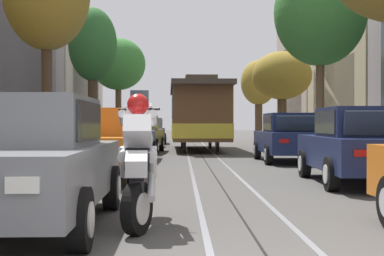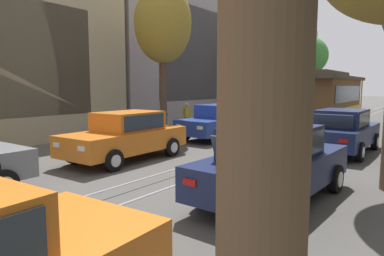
{
  "view_description": "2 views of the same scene",
  "coord_description": "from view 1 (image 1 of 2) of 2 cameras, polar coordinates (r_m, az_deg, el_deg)",
  "views": [
    {
      "loc": [
        -0.81,
        -3.3,
        1.25
      ],
      "look_at": [
        -0.29,
        22.4,
        1.04
      ],
      "focal_mm": 51.83,
      "sensor_mm": 36.0,
      "label": 1
    },
    {
      "loc": [
        5.76,
        1.27,
        2.4
      ],
      "look_at": [
        -1.49,
        11.14,
        0.94
      ],
      "focal_mm": 32.57,
      "sensor_mm": 36.0,
      "label": 2
    }
  ],
  "objects": [
    {
      "name": "street_tree_kerb_right_mid",
      "position": [
        23.83,
        13.06,
        11.48
      ],
      "size": [
        3.79,
        3.8,
        8.05
      ],
      "color": "brown",
      "rests_on": "ground"
    },
    {
      "name": "pedestrian_on_right_pavement",
      "position": [
        19.85,
        -14.55,
        -0.63
      ],
      "size": [
        0.55,
        0.38,
        1.55
      ],
      "color": "slate",
      "rests_on": "ground"
    },
    {
      "name": "motorcycle_with_rider",
      "position": [
        6.74,
        -5.53,
        -2.65
      ],
      "size": [
        0.54,
        1.89,
        1.68
      ],
      "color": "black",
      "rests_on": "ground"
    },
    {
      "name": "trolley_track_rails",
      "position": [
        25.43,
        0.67,
        -2.34
      ],
      "size": [
        1.14,
        56.18,
        0.01
      ],
      "color": "gray",
      "rests_on": "ground"
    },
    {
      "name": "parked_car_navy_second_right",
      "position": [
        11.97,
        16.85,
        -1.71
      ],
      "size": [
        2.11,
        4.41,
        1.58
      ],
      "color": "#19234C",
      "rests_on": "ground"
    },
    {
      "name": "parked_car_orange_second_left",
      "position": [
        12.55,
        -9.7,
        -1.6
      ],
      "size": [
        2.07,
        4.39,
        1.58
      ],
      "color": "orange",
      "rests_on": "ground"
    },
    {
      "name": "street_tree_kerb_left_fourth",
      "position": [
        37.97,
        -7.59,
        6.46
      ],
      "size": [
        3.66,
        3.09,
        7.02
      ],
      "color": "brown",
      "rests_on": "ground"
    },
    {
      "name": "parked_car_navy_fifth_left",
      "position": [
        28.48,
        -5.32,
        -0.44
      ],
      "size": [
        2.14,
        4.42,
        1.58
      ],
      "color": "#19234C",
      "rests_on": "ground"
    },
    {
      "name": "parked_car_navy_mid_right",
      "position": [
        18.26,
        10.02,
        -0.95
      ],
      "size": [
        2.03,
        4.37,
        1.58
      ],
      "color": "#19234C",
      "rests_on": "ground"
    },
    {
      "name": "street_tree_kerb_left_mid",
      "position": [
        27.81,
        -10.18,
        8.18
      ],
      "size": [
        2.37,
        2.3,
        6.93
      ],
      "color": "#4C3826",
      "rests_on": "ground"
    },
    {
      "name": "parked_car_grey_sixth_left",
      "position": [
        34.24,
        -4.34,
        -0.28
      ],
      "size": [
        2.11,
        4.41,
        1.58
      ],
      "color": "slate",
      "rests_on": "ground"
    },
    {
      "name": "street_tree_kerb_right_fourth",
      "position": [
        31.43,
        9.25,
        5.23
      ],
      "size": [
        3.34,
        2.78,
        5.28
      ],
      "color": "#4C3826",
      "rests_on": "ground"
    },
    {
      "name": "street_tree_kerb_right_far",
      "position": [
        38.84,
        6.88,
        4.53
      ],
      "size": [
        2.49,
        2.59,
        5.66
      ],
      "color": "#4C3826",
      "rests_on": "ground"
    },
    {
      "name": "parked_car_grey_fourth_left",
      "position": [
        23.68,
        -5.56,
        -0.62
      ],
      "size": [
        2.15,
        4.42,
        1.58
      ],
      "color": "slate",
      "rests_on": "ground"
    },
    {
      "name": "parked_car_grey_near_left",
      "position": [
        7.0,
        -16.69,
        -3.25
      ],
      "size": [
        2.03,
        4.37,
        1.58
      ],
      "color": "slate",
      "rests_on": "ground"
    },
    {
      "name": "ground_plane",
      "position": [
        22.62,
        0.9,
        -2.7
      ],
      "size": [
        160.0,
        160.0,
        0.0
      ],
      "primitive_type": "plane",
      "color": "#4C4947"
    },
    {
      "name": "cable_car_trolley",
      "position": [
        25.74,
        0.65,
        1.39
      ],
      "size": [
        2.76,
        9.17,
        3.28
      ],
      "color": "brown",
      "rests_on": "ground"
    },
    {
      "name": "parked_car_blue_mid_left",
      "position": [
        18.3,
        -7.13,
        -0.95
      ],
      "size": [
        2.09,
        4.4,
        1.58
      ],
      "color": "#233D93",
      "rests_on": "ground"
    }
  ]
}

